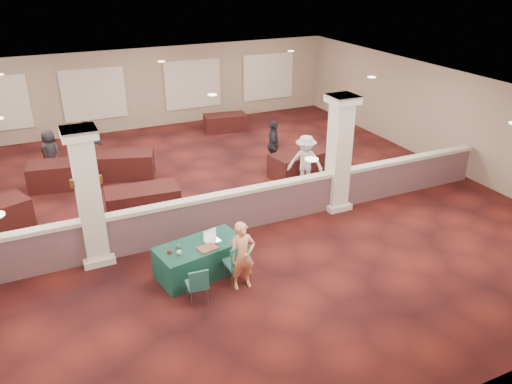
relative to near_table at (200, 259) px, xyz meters
name	(u,v)px	position (x,y,z in m)	size (l,w,h in m)	color
ground	(217,205)	(1.50, 3.00, -0.36)	(16.00, 16.00, 0.00)	#4E1713
wall_back	(145,89)	(1.50, 11.00, 1.24)	(16.00, 0.04, 3.20)	gray
wall_front	(416,337)	(1.50, -5.00, 1.24)	(16.00, 0.04, 3.20)	gray
wall_right	(441,117)	(9.50, 3.00, 1.24)	(0.04, 16.00, 3.20)	gray
ceiling	(212,94)	(1.50, 3.00, 2.84)	(16.00, 16.00, 0.02)	silver
partition_wall	(237,209)	(1.50, 1.50, 0.20)	(15.60, 0.28, 1.10)	brown
column_left	(89,197)	(-2.00, 1.50, 1.27)	(0.72, 0.72, 3.20)	silver
column_right	(339,153)	(4.50, 1.50, 1.27)	(0.72, 0.72, 3.20)	silver
sconce_left	(73,184)	(-2.28, 1.50, 1.64)	(0.12, 0.12, 0.18)	brown
sconce_right	(100,179)	(-1.72, 1.50, 1.64)	(0.12, 0.12, 0.18)	brown
near_table	(200,259)	(0.00, 0.00, 0.00)	(1.90, 0.95, 0.73)	#103B2B
conf_chair_main	(238,261)	(0.60, -0.72, 0.21)	(0.51, 0.51, 0.96)	#1F565C
conf_chair_side	(198,283)	(-0.39, -1.01, 0.13)	(0.45, 0.45, 0.83)	#1F565C
woman	(242,256)	(0.65, -0.85, 0.40)	(0.55, 0.37, 1.52)	#E69A64
far_table_front_center	(143,202)	(-0.50, 3.30, 0.03)	(1.93, 0.97, 0.78)	black
far_table_front_right	(300,164)	(4.70, 3.92, 0.02)	(1.91, 0.95, 0.77)	black
far_table_back_left	(62,174)	(-2.30, 6.20, 0.03)	(1.92, 0.96, 0.78)	black
far_table_back_center	(122,165)	(-0.50, 6.20, 0.04)	(2.00, 1.00, 0.81)	black
far_table_back_right	(225,123)	(4.22, 9.19, -0.03)	(1.66, 0.83, 0.67)	black
attendee_a	(91,147)	(-1.29, 7.00, 0.49)	(0.82, 0.46, 1.72)	black
attendee_b	(305,162)	(4.36, 3.00, 0.47)	(1.07, 0.49, 1.68)	#BCBBB7
attendee_c	(273,145)	(4.16, 4.73, 0.47)	(0.98, 0.47, 1.67)	black
attendee_d	(50,153)	(-2.50, 7.30, 0.39)	(0.75, 0.40, 1.52)	black
laptop_base	(213,241)	(0.30, 0.01, 0.37)	(0.33, 0.23, 0.02)	silver
laptop_screen	(210,234)	(0.28, 0.12, 0.49)	(0.33, 0.01, 0.22)	silver
screen_glow	(210,235)	(0.28, 0.11, 0.48)	(0.30, 0.00, 0.19)	#D2DBFC
knitting	(207,248)	(0.10, -0.24, 0.38)	(0.40, 0.30, 0.03)	#D35121
yarn_cream	(179,252)	(-0.52, -0.20, 0.42)	(0.11, 0.11, 0.11)	beige
yarn_red	(169,252)	(-0.70, -0.08, 0.41)	(0.10, 0.10, 0.10)	#5B1219
yarn_grey	(178,246)	(-0.46, 0.03, 0.42)	(0.10, 0.10, 0.10)	#4E4E53
scissors	(232,241)	(0.69, -0.15, 0.37)	(0.12, 0.03, 0.01)	red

